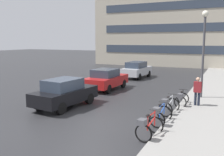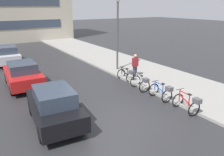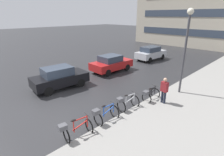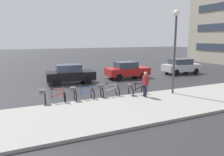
{
  "view_description": "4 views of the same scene",
  "coord_description": "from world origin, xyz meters",
  "px_view_note": "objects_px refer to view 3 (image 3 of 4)",
  "views": [
    {
      "loc": [
        6.09,
        -9.86,
        3.76
      ],
      "look_at": [
        -0.83,
        4.71,
        1.3
      ],
      "focal_mm": 40.0,
      "sensor_mm": 36.0,
      "label": 1
    },
    {
      "loc": [
        -4.75,
        -7.08,
        4.89
      ],
      "look_at": [
        1.76,
        3.11,
        0.89
      ],
      "focal_mm": 35.0,
      "sensor_mm": 36.0,
      "label": 2
    },
    {
      "loc": [
        9.05,
        -4.39,
        5.16
      ],
      "look_at": [
        0.74,
        3.92,
        0.9
      ],
      "focal_mm": 28.0,
      "sensor_mm": 36.0,
      "label": 3
    },
    {
      "loc": [
        15.79,
        -3.01,
        3.75
      ],
      "look_at": [
        1.64,
        3.54,
        0.94
      ],
      "focal_mm": 35.0,
      "sensor_mm": 36.0,
      "label": 4
    }
  ],
  "objects_px": {
    "bicycle_farthest": "(150,94)",
    "bicycle_second": "(104,114)",
    "pedestrian": "(164,90)",
    "streetlamp": "(186,41)",
    "car_black": "(60,77)",
    "car_silver": "(151,53)",
    "car_red": "(111,63)",
    "bicycle_third": "(127,102)",
    "bicycle_nearest": "(75,129)"
  },
  "relations": [
    {
      "from": "car_black",
      "to": "streetlamp",
      "type": "xyz_separation_m",
      "value": [
        6.8,
        5.25,
        2.83
      ]
    },
    {
      "from": "bicycle_farthest",
      "to": "car_silver",
      "type": "height_order",
      "value": "car_silver"
    },
    {
      "from": "car_red",
      "to": "streetlamp",
      "type": "distance_m",
      "value": 7.54
    },
    {
      "from": "bicycle_second",
      "to": "car_silver",
      "type": "distance_m",
      "value": 14.18
    },
    {
      "from": "bicycle_nearest",
      "to": "streetlamp",
      "type": "xyz_separation_m",
      "value": [
        1.12,
        7.74,
        3.15
      ]
    },
    {
      "from": "streetlamp",
      "to": "bicycle_third",
      "type": "bearing_deg",
      "value": -104.93
    },
    {
      "from": "bicycle_farthest",
      "to": "streetlamp",
      "type": "xyz_separation_m",
      "value": [
        0.82,
        2.4,
        3.17
      ]
    },
    {
      "from": "bicycle_third",
      "to": "bicycle_nearest",
      "type": "bearing_deg",
      "value": -89.76
    },
    {
      "from": "car_black",
      "to": "pedestrian",
      "type": "height_order",
      "value": "pedestrian"
    },
    {
      "from": "car_black",
      "to": "streetlamp",
      "type": "height_order",
      "value": "streetlamp"
    },
    {
      "from": "bicycle_third",
      "to": "pedestrian",
      "type": "distance_m",
      "value": 2.4
    },
    {
      "from": "bicycle_nearest",
      "to": "car_red",
      "type": "relative_size",
      "value": 0.36
    },
    {
      "from": "bicycle_second",
      "to": "bicycle_farthest",
      "type": "bearing_deg",
      "value": 85.31
    },
    {
      "from": "car_black",
      "to": "streetlamp",
      "type": "distance_m",
      "value": 9.05
    },
    {
      "from": "bicycle_farthest",
      "to": "streetlamp",
      "type": "bearing_deg",
      "value": 71.18
    },
    {
      "from": "car_silver",
      "to": "streetlamp",
      "type": "distance_m",
      "value": 10.18
    },
    {
      "from": "car_red",
      "to": "streetlamp",
      "type": "height_order",
      "value": "streetlamp"
    },
    {
      "from": "bicycle_second",
      "to": "bicycle_third",
      "type": "distance_m",
      "value": 1.73
    },
    {
      "from": "bicycle_third",
      "to": "streetlamp",
      "type": "xyz_separation_m",
      "value": [
        1.14,
        4.27,
        3.15
      ]
    },
    {
      "from": "bicycle_second",
      "to": "bicycle_farthest",
      "type": "xyz_separation_m",
      "value": [
        0.3,
        3.6,
        -0.03
      ]
    },
    {
      "from": "bicycle_second",
      "to": "streetlamp",
      "type": "relative_size",
      "value": 0.26
    },
    {
      "from": "bicycle_farthest",
      "to": "bicycle_third",
      "type": "bearing_deg",
      "value": -99.72
    },
    {
      "from": "car_black",
      "to": "car_silver",
      "type": "height_order",
      "value": "car_black"
    },
    {
      "from": "bicycle_nearest",
      "to": "pedestrian",
      "type": "relative_size",
      "value": 0.85
    },
    {
      "from": "bicycle_third",
      "to": "car_silver",
      "type": "distance_m",
      "value": 12.61
    },
    {
      "from": "bicycle_farthest",
      "to": "car_silver",
      "type": "bearing_deg",
      "value": 122.94
    },
    {
      "from": "car_black",
      "to": "car_silver",
      "type": "relative_size",
      "value": 0.99
    },
    {
      "from": "bicycle_nearest",
      "to": "pedestrian",
      "type": "height_order",
      "value": "pedestrian"
    },
    {
      "from": "bicycle_third",
      "to": "pedestrian",
      "type": "height_order",
      "value": "pedestrian"
    },
    {
      "from": "car_black",
      "to": "bicycle_nearest",
      "type": "bearing_deg",
      "value": -23.66
    },
    {
      "from": "pedestrian",
      "to": "car_red",
      "type": "bearing_deg",
      "value": 160.13
    },
    {
      "from": "bicycle_second",
      "to": "pedestrian",
      "type": "bearing_deg",
      "value": 73.5
    },
    {
      "from": "car_black",
      "to": "car_silver",
      "type": "xyz_separation_m",
      "value": [
        -0.08,
        12.21,
        0.01
      ]
    },
    {
      "from": "car_silver",
      "to": "bicycle_second",
      "type": "bearing_deg",
      "value": -66.01
    },
    {
      "from": "car_red",
      "to": "car_silver",
      "type": "distance_m",
      "value": 6.64
    },
    {
      "from": "bicycle_nearest",
      "to": "bicycle_second",
      "type": "bearing_deg",
      "value": 89.65
    },
    {
      "from": "bicycle_nearest",
      "to": "streetlamp",
      "type": "bearing_deg",
      "value": 81.73
    },
    {
      "from": "bicycle_farthest",
      "to": "car_silver",
      "type": "distance_m",
      "value": 11.15
    },
    {
      "from": "bicycle_farthest",
      "to": "car_black",
      "type": "xyz_separation_m",
      "value": [
        -5.98,
        -2.85,
        0.34
      ]
    },
    {
      "from": "bicycle_farthest",
      "to": "bicycle_second",
      "type": "bearing_deg",
      "value": -94.69
    },
    {
      "from": "pedestrian",
      "to": "streetlamp",
      "type": "xyz_separation_m",
      "value": [
        -0.01,
        2.21,
        2.67
      ]
    },
    {
      "from": "bicycle_nearest",
      "to": "bicycle_third",
      "type": "xyz_separation_m",
      "value": [
        -0.01,
        3.47,
        -0.0
      ]
    },
    {
      "from": "bicycle_farthest",
      "to": "car_black",
      "type": "relative_size",
      "value": 0.33
    },
    {
      "from": "bicycle_nearest",
      "to": "bicycle_farthest",
      "type": "bearing_deg",
      "value": 86.72
    },
    {
      "from": "bicycle_farthest",
      "to": "car_silver",
      "type": "relative_size",
      "value": 0.32
    },
    {
      "from": "bicycle_third",
      "to": "bicycle_second",
      "type": "bearing_deg",
      "value": -89.18
    },
    {
      "from": "bicycle_nearest",
      "to": "bicycle_second",
      "type": "distance_m",
      "value": 1.74
    },
    {
      "from": "bicycle_third",
      "to": "bicycle_farthest",
      "type": "bearing_deg",
      "value": 80.28
    },
    {
      "from": "bicycle_second",
      "to": "streetlamp",
      "type": "bearing_deg",
      "value": 79.49
    },
    {
      "from": "bicycle_nearest",
      "to": "bicycle_second",
      "type": "xyz_separation_m",
      "value": [
        0.01,
        1.74,
        0.0
      ]
    }
  ]
}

